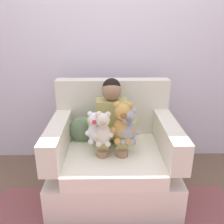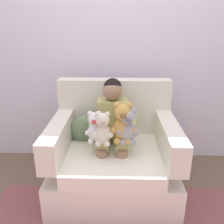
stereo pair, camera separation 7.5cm
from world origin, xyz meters
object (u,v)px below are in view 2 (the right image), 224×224
object	(u,v)px
seated_child	(112,123)
plush_cream	(103,129)
plush_honey	(123,124)
plush_grey	(128,127)
armchair	(114,158)
throw_pillow	(85,129)
plush_white	(95,128)

from	to	relation	value
seated_child	plush_cream	bearing A→B (deg)	-104.44
plush_cream	plush_honey	bearing A→B (deg)	38.44
seated_child	plush_cream	xyz separation A→B (m)	(-0.07, -0.20, 0.03)
plush_grey	plush_cream	world-z (taller)	plush_grey
seated_child	plush_grey	size ratio (longest dim) A/B	2.80
plush_honey	armchair	bearing A→B (deg)	124.71
throw_pillow	seated_child	bearing A→B (deg)	-20.48
seated_child	plush_white	bearing A→B (deg)	-126.33
throw_pillow	plush_honey	bearing A→B (deg)	-35.75
seated_child	plush_white	xyz separation A→B (m)	(-0.14, -0.15, 0.02)
plush_cream	throw_pillow	world-z (taller)	plush_cream
plush_honey	plush_cream	bearing A→B (deg)	-158.04
armchair	plush_grey	bearing A→B (deg)	-51.96
plush_honey	plush_grey	size ratio (longest dim) A/B	1.15
seated_child	armchair	bearing A→B (deg)	-56.01
plush_grey	plush_white	bearing A→B (deg)	156.84
plush_cream	plush_white	bearing A→B (deg)	168.03
armchair	throw_pillow	distance (m)	0.37
armchair	plush_white	distance (m)	0.40
plush_white	plush_honey	bearing A→B (deg)	7.66
plush_white	armchair	bearing A→B (deg)	48.01
seated_child	plush_grey	xyz separation A→B (m)	(0.12, -0.16, 0.03)
armchair	throw_pillow	xyz separation A→B (m)	(-0.27, 0.12, 0.22)
seated_child	throw_pillow	bearing A→B (deg)	164.58
armchair	seated_child	world-z (taller)	seated_child
seated_child	throw_pillow	xyz separation A→B (m)	(-0.25, 0.10, -0.11)
plush_cream	plush_grey	bearing A→B (deg)	30.95
throw_pillow	plush_grey	bearing A→B (deg)	-34.47
plush_cream	plush_white	world-z (taller)	plush_cream
plush_white	plush_grey	bearing A→B (deg)	4.19
armchair	plush_cream	distance (m)	0.41
armchair	plush_white	size ratio (longest dim) A/B	4.03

